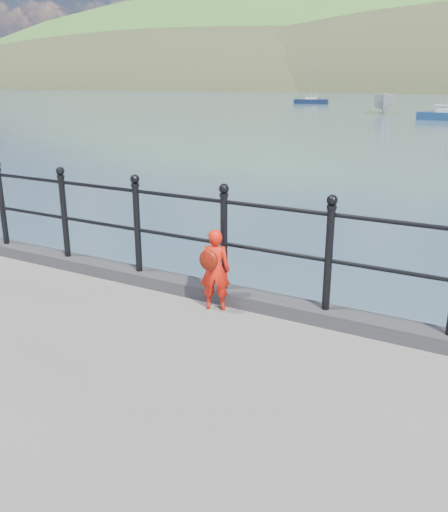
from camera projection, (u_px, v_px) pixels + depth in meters
The scene contains 7 objects.
ground at pixel (189, 360), 6.89m from camera, with size 600.00×600.00×0.00m, color #2D4251.
kerb at pixel (180, 285), 6.44m from camera, with size 60.00×0.30×0.15m, color #28282B.
railing at pixel (178, 224), 6.20m from camera, with size 18.11×0.11×1.20m.
child at pixel (214, 269), 5.81m from camera, with size 0.39×0.35×0.90m.
launch_white at pixel (384, 103), 58.26m from camera, with size 2.15×5.70×2.20m, color beige.
sailboat_port at pixel (446, 117), 47.92m from camera, with size 4.94×2.03×7.15m.
sailboat_left at pixel (311, 102), 81.67m from camera, with size 5.39×3.25×7.46m.
Camera 1 is at (3.41, -5.14, 3.39)m, focal length 38.00 mm.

